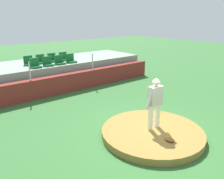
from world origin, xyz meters
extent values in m
plane|color=#326730|center=(0.00, 0.00, 0.00)|extent=(60.00, 60.00, 0.00)
cylinder|color=olive|center=(0.00, 0.00, 0.11)|extent=(3.43, 3.43, 0.23)
cylinder|color=white|center=(-0.04, 0.07, 0.66)|extent=(0.17, 0.17, 0.86)
cylinder|color=white|center=(0.31, 0.06, 0.66)|extent=(0.17, 0.17, 0.86)
cube|color=#B7B2A8|center=(0.13, 0.07, 1.41)|extent=(0.50, 0.27, 0.63)
cylinder|color=#B7B2A8|center=(-0.13, 0.08, 1.37)|extent=(0.31, 0.12, 0.70)
cylinder|color=#B7B2A8|center=(0.39, 0.06, 1.37)|extent=(0.23, 0.12, 0.71)
sphere|color=beige|center=(0.13, 0.07, 1.86)|extent=(0.24, 0.24, 0.24)
cone|color=#B7B2A8|center=(0.13, 0.07, 1.94)|extent=(0.28, 0.28, 0.13)
sphere|color=white|center=(0.62, 0.24, 0.26)|extent=(0.07, 0.07, 0.07)
ellipsoid|color=brown|center=(-0.17, -0.84, 0.28)|extent=(0.26, 0.33, 0.11)
cube|color=maroon|center=(0.00, 6.10, 0.49)|extent=(12.11, 0.40, 0.97)
cylinder|color=silver|center=(-1.75, 6.10, 1.42)|extent=(0.06, 0.06, 0.89)
cylinder|color=silver|center=(1.86, 6.10, 1.42)|extent=(0.06, 0.06, 0.89)
cube|color=gray|center=(0.00, 8.28, 0.66)|extent=(12.05, 3.38, 1.32)
cube|color=#17602D|center=(-1.07, 7.02, 1.37)|extent=(0.48, 0.44, 0.10)
cube|color=#17602D|center=(-1.07, 7.20, 1.62)|extent=(0.48, 0.08, 0.40)
cube|color=#17602D|center=(-0.36, 7.05, 1.37)|extent=(0.48, 0.44, 0.10)
cube|color=#17602D|center=(-0.36, 7.23, 1.62)|extent=(0.48, 0.08, 0.40)
cube|color=#17602D|center=(0.34, 7.04, 1.37)|extent=(0.48, 0.44, 0.10)
cube|color=#17602D|center=(0.34, 7.22, 1.62)|extent=(0.48, 0.08, 0.40)
cube|color=#17602D|center=(1.07, 7.06, 1.37)|extent=(0.48, 0.44, 0.10)
cube|color=#17602D|center=(1.07, 7.24, 1.62)|extent=(0.48, 0.08, 0.40)
cube|color=#17602D|center=(-1.06, 7.92, 1.37)|extent=(0.48, 0.44, 0.10)
cube|color=#17602D|center=(-1.06, 8.10, 1.62)|extent=(0.48, 0.08, 0.40)
cube|color=#17602D|center=(-0.35, 7.95, 1.37)|extent=(0.48, 0.44, 0.10)
cube|color=#17602D|center=(-0.35, 8.13, 1.62)|extent=(0.48, 0.08, 0.40)
cube|color=#17602D|center=(0.36, 7.97, 1.37)|extent=(0.48, 0.44, 0.10)
cube|color=#17602D|center=(0.36, 8.15, 1.62)|extent=(0.48, 0.08, 0.40)
cube|color=#17602D|center=(1.07, 7.92, 1.37)|extent=(0.48, 0.44, 0.10)
cube|color=#17602D|center=(1.07, 8.10, 1.62)|extent=(0.48, 0.08, 0.40)
camera|label=1|loc=(-5.47, -4.45, 3.87)|focal=36.67mm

